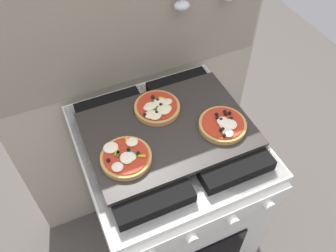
# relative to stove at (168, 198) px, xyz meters

# --- Properties ---
(ground_plane) EXTENTS (4.00, 4.00, 0.00)m
(ground_plane) POSITION_rel_stove_xyz_m (0.00, 0.00, -0.45)
(ground_plane) COLOR #4C4742
(kitchen_backsplash) EXTENTS (1.10, 0.08, 1.55)m
(kitchen_backsplash) POSITION_rel_stove_xyz_m (0.00, 0.34, 0.34)
(kitchen_backsplash) COLOR #B2A893
(kitchen_backsplash) RESTS_ON ground_plane
(stove) EXTENTS (0.60, 0.64, 0.90)m
(stove) POSITION_rel_stove_xyz_m (0.00, 0.00, 0.00)
(stove) COLOR white
(stove) RESTS_ON ground_plane
(baking_tray) EXTENTS (0.54, 0.38, 0.02)m
(baking_tray) POSITION_rel_stove_xyz_m (0.00, 0.00, 0.46)
(baking_tray) COLOR #2D2826
(baking_tray) RESTS_ON stove
(pizza_left) EXTENTS (0.16, 0.16, 0.03)m
(pizza_left) POSITION_rel_stove_xyz_m (-0.17, -0.06, 0.48)
(pizza_left) COLOR tan
(pizza_left) RESTS_ON baking_tray
(pizza_right) EXTENTS (0.16, 0.16, 0.03)m
(pizza_right) POSITION_rel_stove_xyz_m (0.17, -0.07, 0.48)
(pizza_right) COLOR tan
(pizza_right) RESTS_ON baking_tray
(pizza_center) EXTENTS (0.16, 0.16, 0.03)m
(pizza_center) POSITION_rel_stove_xyz_m (-0.00, 0.09, 0.48)
(pizza_center) COLOR tan
(pizza_center) RESTS_ON baking_tray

